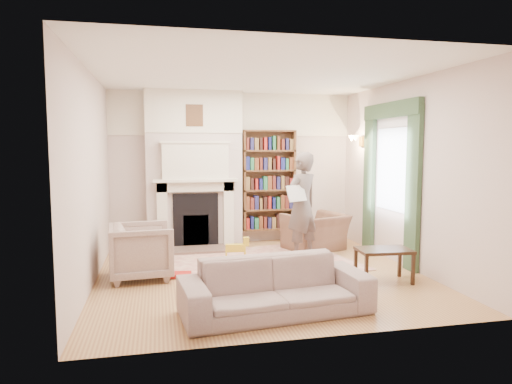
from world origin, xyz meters
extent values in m
plane|color=#98623C|center=(0.00, 0.00, 0.00)|extent=(4.50, 4.50, 0.00)
plane|color=white|center=(0.00, 0.00, 2.80)|extent=(4.50, 4.50, 0.00)
plane|color=beige|center=(0.00, 2.25, 1.40)|extent=(4.50, 0.00, 4.50)
plane|color=beige|center=(0.00, -2.25, 1.40)|extent=(4.50, 0.00, 4.50)
plane|color=beige|center=(-2.25, 0.00, 1.40)|extent=(0.00, 4.50, 4.50)
plane|color=beige|center=(2.25, 0.00, 1.40)|extent=(0.00, 4.50, 4.50)
cube|color=beige|center=(-0.75, 2.08, 1.40)|extent=(1.70, 0.35, 2.80)
cube|color=silver|center=(-0.75, 1.79, 1.22)|extent=(1.47, 0.24, 0.05)
cube|color=black|center=(-0.75, 1.88, 0.50)|extent=(0.80, 0.06, 0.96)
cube|color=silver|center=(-0.75, 1.81, 1.55)|extent=(1.15, 0.18, 0.62)
cube|color=brown|center=(0.65, 2.12, 1.18)|extent=(1.00, 0.24, 1.85)
cube|color=silver|center=(2.23, 0.40, 1.45)|extent=(0.02, 0.90, 1.30)
cube|color=#2E482E|center=(2.20, -0.30, 1.20)|extent=(0.07, 0.32, 2.40)
cube|color=#2E482E|center=(2.20, 1.10, 1.20)|extent=(0.07, 0.32, 2.40)
cube|color=#2E482E|center=(2.19, 0.40, 2.38)|extent=(0.09, 1.70, 0.24)
cube|color=beige|center=(0.14, 0.55, 0.01)|extent=(3.16, 2.67, 0.01)
imported|color=#51342B|center=(1.29, 1.29, 0.32)|extent=(1.20, 1.13, 0.63)
imported|color=#B9AF99|center=(-1.64, 0.13, 0.38)|extent=(0.90, 0.88, 0.76)
imported|color=#A39C87|center=(-0.17, -1.56, 0.30)|extent=(2.11, 1.00, 0.60)
imported|color=#584B46|center=(0.84, 0.69, 0.86)|extent=(0.75, 0.66, 1.73)
cube|color=silver|center=(0.69, 0.49, 1.09)|extent=(0.37, 0.27, 0.25)
cylinder|color=#B3B7BC|center=(-1.61, 1.57, 0.28)|extent=(0.24, 0.24, 0.55)
cube|color=gold|center=(-0.07, -0.46, 0.03)|extent=(0.44, 0.44, 0.03)
cube|color=#AD1913|center=(-1.13, 0.06, 0.04)|extent=(0.34, 0.26, 0.05)
cube|color=red|center=(0.13, -0.27, 0.02)|extent=(0.27, 0.22, 0.02)
cube|color=red|center=(0.55, -0.31, 0.02)|extent=(0.30, 0.27, 0.02)
camera|label=1|loc=(-1.39, -6.21, 1.82)|focal=32.00mm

